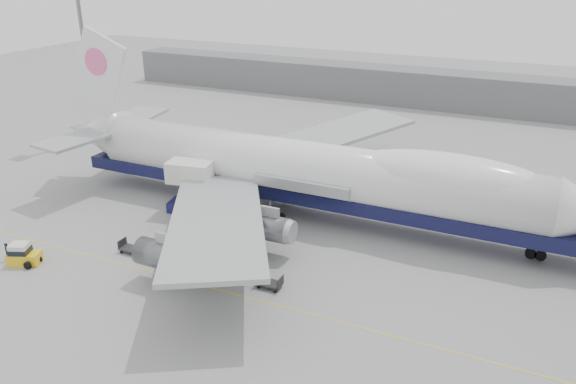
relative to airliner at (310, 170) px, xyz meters
The scene contains 14 objects.
ground 13.27m from the airliner, 93.08° to the right, with size 260.00×260.00×0.00m, color gray.
apron_line 18.87m from the airliner, 92.05° to the right, with size 60.00×0.15×0.01m, color gold.
hangar 59.01m from the airliner, 100.40° to the left, with size 110.00×8.00×7.00m, color slate.
floodlight_mast 45.14m from the airliner, 164.28° to the left, with size 2.40×2.40×25.43m.
airliner is the anchor object (origin of this frame).
catering_truck 14.02m from the airliner, 160.33° to the right, with size 5.89×4.48×6.22m.
baggage_tug 30.90m from the airliner, 134.34° to the right, with size 3.34×2.59×2.17m.
ground_worker 32.34m from the airliner, 136.56° to the right, with size 0.69×0.45×1.88m, color black.
traffic_cone 30.03m from the airliner, 132.03° to the right, with size 0.37×0.37×0.54m.
dolly_0 21.11m from the airliner, 129.91° to the right, with size 2.30×1.35×1.30m.
dolly_1 18.92m from the airliner, 120.39° to the right, with size 2.30×1.35×1.30m.
dolly_2 17.35m from the airliner, 108.61° to the right, with size 2.30×1.35×1.30m.
dolly_3 16.58m from the airliner, 94.97° to the right, with size 2.30×1.35×1.30m.
dolly_4 16.72m from the airliner, 80.76° to the right, with size 2.30×1.35×1.30m.
Camera 1 is at (22.95, -42.81, 27.97)m, focal length 35.00 mm.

